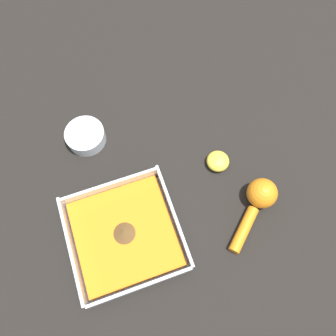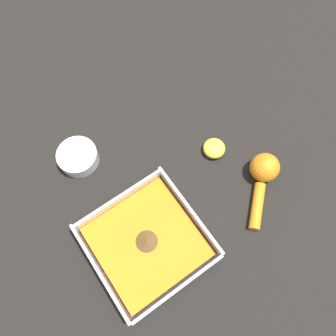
{
  "view_description": "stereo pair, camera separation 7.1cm",
  "coord_description": "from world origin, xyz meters",
  "px_view_note": "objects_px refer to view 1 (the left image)",
  "views": [
    {
      "loc": [
        -0.14,
        0.0,
        0.69
      ],
      "look_at": [
        0.11,
        -0.08,
        0.03
      ],
      "focal_mm": 35.0,
      "sensor_mm": 36.0,
      "label": 1
    },
    {
      "loc": [
        -0.11,
        0.07,
        0.69
      ],
      "look_at": [
        0.11,
        -0.08,
        0.03
      ],
      "focal_mm": 35.0,
      "sensor_mm": 36.0,
      "label": 2
    }
  ],
  "objects_px": {
    "lemon_squeezer": "(261,199)",
    "lemon_half": "(220,161)",
    "square_dish": "(128,235)",
    "spice_bowl": "(87,136)"
  },
  "relations": [
    {
      "from": "square_dish",
      "to": "lemon_squeezer",
      "type": "relative_size",
      "value": 1.55
    },
    {
      "from": "spice_bowl",
      "to": "lemon_squeezer",
      "type": "distance_m",
      "value": 0.41
    },
    {
      "from": "square_dish",
      "to": "lemon_squeezer",
      "type": "height_order",
      "value": "lemon_squeezer"
    },
    {
      "from": "lemon_half",
      "to": "spice_bowl",
      "type": "bearing_deg",
      "value": 59.22
    },
    {
      "from": "spice_bowl",
      "to": "lemon_squeezer",
      "type": "relative_size",
      "value": 0.64
    },
    {
      "from": "lemon_squeezer",
      "to": "spice_bowl",
      "type": "bearing_deg",
      "value": 96.83
    },
    {
      "from": "lemon_half",
      "to": "lemon_squeezer",
      "type": "bearing_deg",
      "value": -159.21
    },
    {
      "from": "lemon_squeezer",
      "to": "lemon_half",
      "type": "relative_size",
      "value": 2.76
    },
    {
      "from": "square_dish",
      "to": "spice_bowl",
      "type": "relative_size",
      "value": 2.41
    },
    {
      "from": "square_dish",
      "to": "lemon_squeezer",
      "type": "distance_m",
      "value": 0.29
    }
  ]
}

